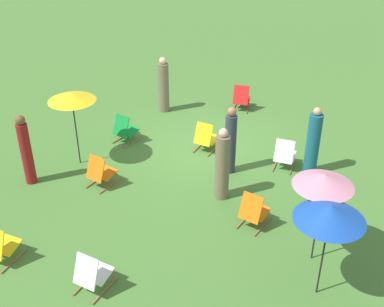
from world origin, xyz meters
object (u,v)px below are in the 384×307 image
(deckchair_3, at_px, (92,274))
(deckchair_7, at_px, (125,130))
(deckchair_4, at_px, (242,98))
(person_4, at_px, (164,86))
(umbrella_2, at_px, (72,97))
(deckchair_0, at_px, (206,138))
(umbrella_1, at_px, (324,180))
(person_0, at_px, (230,142))
(umbrella_0, at_px, (330,213))
(deckchair_6, at_px, (285,155))
(deckchair_5, at_px, (0,246))
(deckchair_8, at_px, (100,172))
(deckchair_1, at_px, (254,211))
(person_2, at_px, (222,166))
(person_1, at_px, (26,151))
(person_3, at_px, (313,143))

(deckchair_3, xyz_separation_m, deckchair_7, (1.94, -5.30, 0.00))
(deckchair_4, distance_m, person_4, 2.50)
(deckchair_4, xyz_separation_m, umbrella_2, (3.15, 4.62, 1.52))
(person_4, bearing_deg, deckchair_0, -167.12)
(umbrella_1, relative_size, person_0, 1.11)
(umbrella_0, bearing_deg, deckchair_0, -50.42)
(deckchair_6, bearing_deg, deckchair_7, 2.53)
(person_0, bearing_deg, umbrella_1, -31.07)
(deckchair_4, distance_m, deckchair_5, 8.81)
(umbrella_0, xyz_separation_m, person_4, (5.59, -6.25, -0.98))
(deckchair_4, relative_size, deckchair_5, 1.00)
(deckchair_8, xyz_separation_m, umbrella_0, (-5.42, 1.81, 1.45))
(deckchair_1, bearing_deg, umbrella_1, 170.22)
(deckchair_0, distance_m, umbrella_1, 5.02)
(deckchair_7, relative_size, person_0, 0.49)
(deckchair_4, bearing_deg, deckchair_5, 67.17)
(deckchair_4, xyz_separation_m, person_2, (-0.79, 4.85, 0.48))
(deckchair_4, distance_m, person_1, 6.98)
(umbrella_2, bearing_deg, umbrella_0, 158.43)
(person_2, bearing_deg, deckchair_5, -141.27)
(person_1, relative_size, person_4, 1.03)
(deckchair_5, height_order, deckchair_7, same)
(deckchair_3, xyz_separation_m, person_1, (3.22, -2.66, 0.52))
(deckchair_6, distance_m, person_2, 2.19)
(deckchair_0, relative_size, umbrella_0, 0.42)
(deckchair_7, xyz_separation_m, umbrella_1, (-5.63, 3.11, 1.49))
(deckchair_6, distance_m, person_1, 6.40)
(deckchair_5, height_order, person_0, person_0)
(deckchair_1, xyz_separation_m, person_2, (0.96, -0.80, 0.48))
(deckchair_0, distance_m, person_1, 4.66)
(deckchair_6, height_order, umbrella_2, umbrella_2)
(umbrella_0, bearing_deg, deckchair_4, -65.22)
(umbrella_0, bearing_deg, person_4, -48.20)
(deckchair_5, height_order, deckchair_6, same)
(deckchair_1, xyz_separation_m, deckchair_7, (4.27, -2.47, 0.00))
(person_1, height_order, person_2, person_1)
(person_1, bearing_deg, deckchair_0, -119.17)
(deckchair_5, distance_m, umbrella_2, 4.10)
(umbrella_2, height_order, person_1, umbrella_2)
(deckchair_1, height_order, person_4, person_4)
(person_3, bearing_deg, umbrella_0, 73.87)
(deckchair_1, relative_size, umbrella_1, 0.43)
(deckchair_0, relative_size, deckchair_1, 0.97)
(deckchair_4, bearing_deg, deckchair_0, 79.66)
(deckchair_8, bearing_deg, person_2, -155.59)
(person_1, bearing_deg, deckchair_3, 161.61)
(deckchair_0, bearing_deg, deckchair_1, 134.13)
(umbrella_0, bearing_deg, deckchair_3, 18.40)
(umbrella_2, bearing_deg, person_0, -166.39)
(deckchair_6, xyz_separation_m, umbrella_2, (5.09, 1.57, 1.52))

